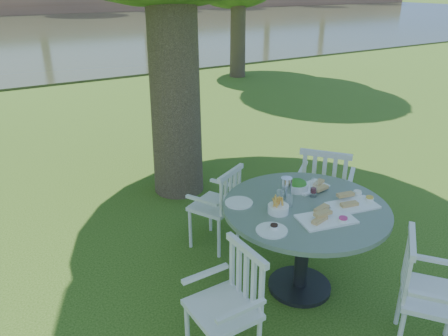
{
  "coord_description": "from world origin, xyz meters",
  "views": [
    {
      "loc": [
        -2.08,
        -3.2,
        2.56
      ],
      "look_at": [
        0.0,
        0.2,
        0.85
      ],
      "focal_mm": 35.0,
      "sensor_mm": 36.0,
      "label": 1
    }
  ],
  "objects": [
    {
      "name": "chair_se",
      "position": [
        0.45,
        -1.77,
        0.54
      ],
      "size": [
        0.64,
        0.63,
        0.92
      ],
      "rotation": [
        0.0,
        0.0,
        0.66
      ],
      "color": "silver",
      "rests_on": "ground"
    },
    {
      "name": "tableware",
      "position": [
        0.17,
        -0.77,
        0.87
      ],
      "size": [
        1.16,
        0.88,
        0.2
      ],
      "color": "white",
      "rests_on": "table"
    },
    {
      "name": "chair_nw",
      "position": [
        -0.06,
        0.14,
        0.51
      ],
      "size": [
        0.58,
        0.57,
        0.87
      ],
      "rotation": [
        0.0,
        0.0,
        -2.66
      ],
      "color": "silver",
      "rests_on": "ground"
    },
    {
      "name": "ground",
      "position": [
        0.0,
        0.0,
        0.0
      ],
      "size": [
        140.0,
        140.0,
        0.0
      ],
      "primitive_type": "plane",
      "color": "#213F0D",
      "rests_on": "ground"
    },
    {
      "name": "chair_sw",
      "position": [
        -0.75,
        -1.15,
        0.53
      ],
      "size": [
        0.43,
        0.46,
        0.9
      ],
      "rotation": [
        0.0,
        0.0,
        -1.55
      ],
      "color": "silver",
      "rests_on": "ground"
    },
    {
      "name": "table",
      "position": [
        0.18,
        -0.82,
        0.68
      ],
      "size": [
        1.38,
        1.38,
        0.84
      ],
      "color": "black",
      "rests_on": "ground"
    },
    {
      "name": "chair_ne",
      "position": [
        0.96,
        -0.23,
        0.6
      ],
      "size": [
        0.69,
        0.7,
        1.01
      ],
      "rotation": [
        0.0,
        0.0,
        -4.04
      ],
      "color": "silver",
      "rests_on": "ground"
    }
  ]
}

